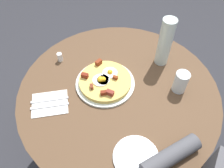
% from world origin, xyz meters
% --- Properties ---
extents(ground_plane, '(6.00, 6.00, 0.00)m').
position_xyz_m(ground_plane, '(0.00, 0.00, 0.00)').
color(ground_plane, '#2D2D33').
extents(dining_table, '(1.01, 1.01, 0.74)m').
position_xyz_m(dining_table, '(0.00, 0.00, 0.57)').
color(dining_table, brown).
rests_on(dining_table, ground_plane).
extents(pizza_plate, '(0.30, 0.30, 0.01)m').
position_xyz_m(pizza_plate, '(0.00, 0.08, 0.75)').
color(pizza_plate, silver).
rests_on(pizza_plate, dining_table).
extents(breakfast_pizza, '(0.27, 0.27, 0.05)m').
position_xyz_m(breakfast_pizza, '(0.00, 0.08, 0.77)').
color(breakfast_pizza, '#D4B658').
rests_on(breakfast_pizza, pizza_plate).
extents(bread_plate, '(0.19, 0.19, 0.01)m').
position_xyz_m(bread_plate, '(-0.28, -0.22, 0.75)').
color(bread_plate, white).
rests_on(bread_plate, dining_table).
extents(napkin, '(0.22, 0.22, 0.00)m').
position_xyz_m(napkin, '(-0.23, 0.25, 0.74)').
color(napkin, white).
rests_on(napkin, dining_table).
extents(fork, '(0.12, 0.15, 0.00)m').
position_xyz_m(fork, '(-0.22, 0.26, 0.75)').
color(fork, silver).
rests_on(fork, napkin).
extents(knife, '(0.12, 0.15, 0.00)m').
position_xyz_m(knife, '(-0.25, 0.24, 0.75)').
color(knife, silver).
rests_on(knife, napkin).
extents(water_glass, '(0.07, 0.07, 0.11)m').
position_xyz_m(water_glass, '(0.15, -0.26, 0.80)').
color(water_glass, silver).
rests_on(water_glass, dining_table).
extents(water_bottle, '(0.07, 0.07, 0.28)m').
position_xyz_m(water_bottle, '(0.29, -0.11, 0.88)').
color(water_bottle, silver).
rests_on(water_bottle, dining_table).
extents(salt_shaker, '(0.03, 0.03, 0.05)m').
position_xyz_m(salt_shaker, '(0.03, 0.38, 0.77)').
color(salt_shaker, white).
rests_on(salt_shaker, dining_table).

